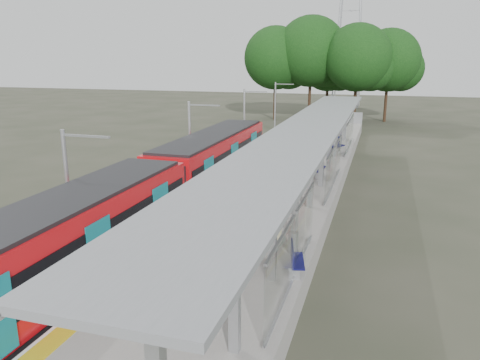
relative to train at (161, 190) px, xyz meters
name	(u,v)px	position (x,y,z in m)	size (l,w,h in m)	color
trackbed	(223,183)	(0.00, 8.80, -1.93)	(3.00, 70.00, 0.24)	#59544C
platform	(292,183)	(4.50, 8.80, -1.55)	(6.00, 50.00, 1.00)	gray
tactile_strip	(252,172)	(1.95, 8.80, -1.04)	(0.60, 50.00, 0.02)	gold
end_fence	(334,117)	(4.50, 33.75, -0.45)	(6.00, 0.10, 1.20)	#9EA0A5
train	(161,190)	(0.00, 0.00, 0.00)	(2.74, 27.60, 3.62)	black
canopy	(311,134)	(6.11, 4.98, 2.15)	(3.27, 38.00, 3.66)	#9EA0A5
tree_cluster	(330,57)	(2.65, 42.66, 5.95)	(21.86, 12.82, 13.16)	#382316
catenary_masts	(191,142)	(-1.72, 7.80, 0.86)	(2.08, 48.16, 5.40)	#9EA0A5
bench_near	(295,258)	(7.12, -4.46, -0.56)	(0.72, 1.44, 0.94)	#101051
bench_mid	(317,167)	(6.05, 8.73, -0.45)	(0.62, 1.72, 1.15)	#101051
bench_far	(335,145)	(6.33, 16.42, -0.43)	(1.17, 1.78, 1.17)	#101051
info_pillar_near	(277,222)	(5.94, -2.06, -0.24)	(0.42, 0.42, 1.88)	#C5BF8F
info_pillar_far	(289,175)	(4.96, 5.52, -0.26)	(0.41, 0.41, 1.82)	#C5BF8F
litter_bin	(293,242)	(6.74, -2.86, -0.65)	(0.39, 0.39, 0.80)	#9EA0A5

